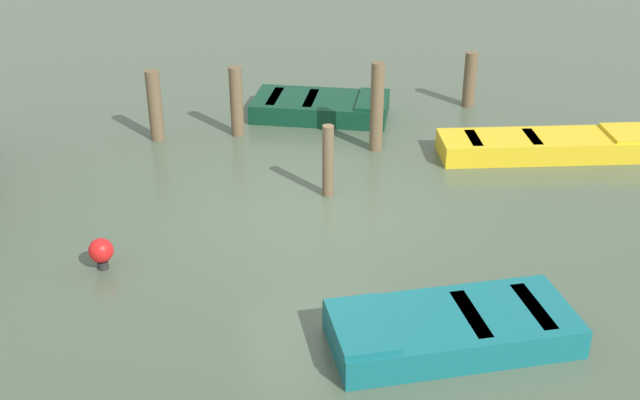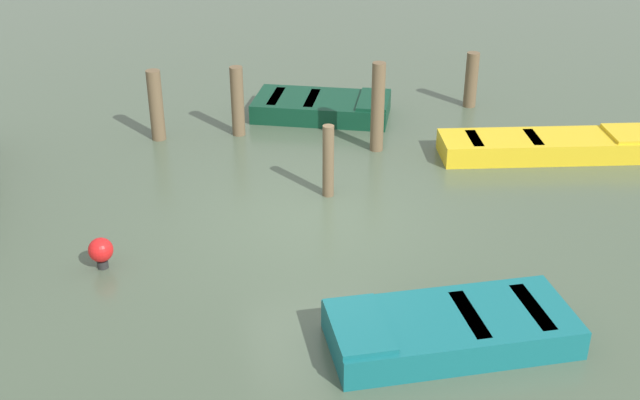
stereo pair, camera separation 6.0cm
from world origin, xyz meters
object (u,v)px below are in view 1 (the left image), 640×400
at_px(mooring_piling_near_right, 328,161).
at_px(rowboat_teal, 450,328).
at_px(rowboat_dark_green, 322,106).
at_px(mooring_piling_mid_left, 470,80).
at_px(rowboat_yellow, 549,145).
at_px(mooring_piling_near_left, 155,106).
at_px(marker_buoy, 101,251).
at_px(mooring_piling_center, 236,101).
at_px(mooring_piling_far_right, 377,107).

bearing_deg(mooring_piling_near_right, rowboat_teal, -170.97).
xyz_separation_m(rowboat_dark_green, mooring_piling_mid_left, (0.01, -3.31, 0.39)).
distance_m(rowboat_yellow, mooring_piling_near_left, 7.68).
bearing_deg(rowboat_yellow, mooring_piling_mid_left, 108.25).
bearing_deg(mooring_piling_near_right, mooring_piling_mid_left, -46.09).
bearing_deg(rowboat_dark_green, mooring_piling_mid_left, 19.55).
height_order(rowboat_dark_green, marker_buoy, marker_buoy).
relative_size(mooring_piling_center, mooring_piling_mid_left, 1.17).
height_order(rowboat_dark_green, mooring_piling_near_left, mooring_piling_near_left).
bearing_deg(rowboat_dark_green, rowboat_yellow, -17.42).
height_order(mooring_piling_center, marker_buoy, mooring_piling_center).
relative_size(mooring_piling_near_left, mooring_piling_near_right, 1.11).
bearing_deg(mooring_piling_mid_left, mooring_piling_near_right, 133.91).
bearing_deg(mooring_piling_near_left, rowboat_dark_green, -79.09).
bearing_deg(marker_buoy, mooring_piling_far_right, -54.90).
relative_size(rowboat_dark_green, rowboat_teal, 1.04).
bearing_deg(mooring_piling_near_left, rowboat_yellow, -106.79).
bearing_deg(mooring_piling_near_left, mooring_piling_center, -91.91).
distance_m(rowboat_dark_green, rowboat_teal, 8.13).
distance_m(rowboat_dark_green, rowboat_yellow, 4.82).
xyz_separation_m(mooring_piling_near_right, marker_buoy, (-1.73, 3.69, -0.36)).
bearing_deg(mooring_piling_near_left, mooring_piling_near_right, -137.32).
xyz_separation_m(rowboat_dark_green, rowboat_teal, (-8.13, -0.07, -0.00)).
relative_size(rowboat_dark_green, marker_buoy, 6.63).
bearing_deg(rowboat_dark_green, marker_buoy, -108.72).
height_order(rowboat_yellow, mooring_piling_near_left, mooring_piling_near_left).
distance_m(rowboat_yellow, mooring_piling_mid_left, 2.98).
relative_size(rowboat_teal, rowboat_yellow, 0.73).
relative_size(mooring_piling_center, mooring_piling_far_right, 0.81).
relative_size(rowboat_teal, marker_buoy, 6.39).
xyz_separation_m(mooring_piling_near_right, mooring_piling_mid_left, (3.78, -3.93, -0.03)).
bearing_deg(mooring_piling_near_left, marker_buoy, 170.28).
relative_size(mooring_piling_near_right, marker_buoy, 2.67).
bearing_deg(mooring_piling_near_left, rowboat_teal, -154.54).
distance_m(mooring_piling_far_right, mooring_piling_mid_left, 3.32).
height_order(rowboat_teal, mooring_piling_far_right, mooring_piling_far_right).
bearing_deg(mooring_piling_mid_left, mooring_piling_center, 98.09).
bearing_deg(mooring_piling_near_right, rowboat_yellow, -78.83).
distance_m(mooring_piling_mid_left, marker_buoy, 9.41).
bearing_deg(rowboat_dark_green, mooring_piling_near_left, -149.76).
relative_size(rowboat_teal, mooring_piling_near_left, 2.15).
height_order(rowboat_yellow, mooring_piling_center, mooring_piling_center).
bearing_deg(mooring_piling_near_right, mooring_piling_near_left, 42.68).
bearing_deg(rowboat_teal, mooring_piling_near_right, -81.73).
bearing_deg(rowboat_yellow, marker_buoy, -154.77).
bearing_deg(marker_buoy, mooring_piling_center, -26.95).
height_order(rowboat_teal, marker_buoy, marker_buoy).
xyz_separation_m(rowboat_teal, mooring_piling_center, (7.40, 1.95, 0.50)).
distance_m(mooring_piling_center, mooring_piling_mid_left, 5.24).
bearing_deg(mooring_piling_center, rowboat_teal, -165.25).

